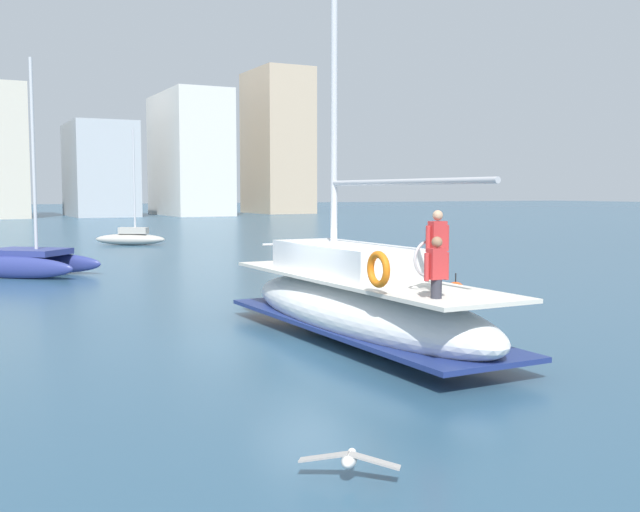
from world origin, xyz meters
TOP-DOWN VIEW (x-y plane):
  - ground_plane at (0.00, 0.00)m, footprint 400.00×400.00m
  - main_sailboat at (0.99, -0.38)m, footprint 2.65×9.66m
  - moored_sloop_near at (3.22, 32.90)m, footprint 4.39×3.25m
  - moored_catamaran at (-4.37, 17.25)m, footprint 5.76×5.47m
  - seagull at (-3.21, -7.63)m, footprint 1.03×0.87m
  - mooring_buoy at (7.26, 4.32)m, footprint 0.64×0.64m
  - waterfront_buildings at (0.35, 92.88)m, footprint 89.07×18.56m

SIDE VIEW (x-z plane):
  - ground_plane at x=0.00m, z-range 0.00..0.00m
  - mooring_buoy at x=7.26m, z-range -0.27..0.65m
  - seagull at x=-3.21m, z-range 0.18..0.36m
  - moored_sloop_near at x=3.22m, z-range -3.14..4.18m
  - moored_catamaran at x=-4.37m, z-range -3.71..4.98m
  - main_sailboat at x=0.99m, z-range -5.98..7.81m
  - waterfront_buildings at x=0.35m, z-range -2.36..20.84m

